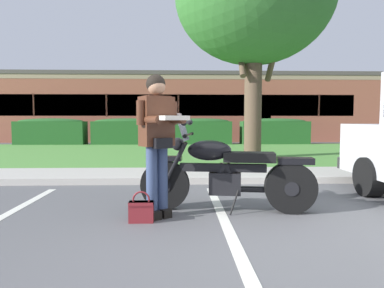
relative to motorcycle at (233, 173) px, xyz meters
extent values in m
plane|color=#565659|center=(0.13, -0.93, -0.49)|extent=(140.00, 140.00, 0.00)
cube|color=#B7B2A8|center=(0.13, 1.93, -0.43)|extent=(60.00, 0.20, 0.12)
cube|color=#B7B2A8|center=(0.13, 2.78, -0.45)|extent=(60.00, 1.50, 0.08)
cube|color=#518E3D|center=(0.13, 7.54, -0.46)|extent=(60.00, 8.03, 0.06)
cube|color=silver|center=(-0.16, -0.73, -0.49)|extent=(0.14, 4.40, 0.01)
cylinder|color=black|center=(-0.87, 0.12, -0.17)|extent=(0.65, 0.19, 0.64)
cylinder|color=black|center=(-0.87, 0.12, -0.17)|extent=(0.19, 0.14, 0.18)
cylinder|color=black|center=(0.71, -0.11, -0.17)|extent=(0.66, 0.27, 0.64)
cylinder|color=black|center=(0.71, -0.11, -0.17)|extent=(0.21, 0.22, 0.18)
cube|color=black|center=(-0.87, 0.12, 0.18)|extent=(0.46, 0.20, 0.06)
cube|color=black|center=(0.76, -0.12, 0.17)|extent=(0.46, 0.26, 0.08)
cylinder|color=black|center=(-0.75, 0.03, 0.11)|extent=(0.31, 0.09, 0.58)
cylinder|color=black|center=(-0.72, 0.18, 0.11)|extent=(0.31, 0.09, 0.58)
sphere|color=black|center=(-0.70, 0.10, 0.37)|extent=(0.17, 0.17, 0.17)
cylinder|color=black|center=(-0.56, 0.08, 0.49)|extent=(0.14, 0.72, 0.03)
cylinder|color=black|center=(-0.62, -0.28, 0.49)|extent=(0.06, 0.11, 0.04)
cylinder|color=black|center=(-0.51, 0.44, 0.49)|extent=(0.06, 0.11, 0.04)
sphere|color=black|center=(-0.63, -0.21, 0.65)|extent=(0.08, 0.08, 0.08)
sphere|color=black|center=(-0.54, 0.38, 0.65)|extent=(0.08, 0.08, 0.08)
cube|color=#B2BCC6|center=(-0.64, 0.09, 0.59)|extent=(0.19, 0.38, 0.35)
cube|color=black|center=(-0.13, 0.02, 0.07)|extent=(1.10, 0.26, 0.10)
ellipsoid|color=black|center=(-0.30, 0.04, 0.29)|extent=(0.60, 0.40, 0.26)
cube|color=black|center=(0.20, -0.03, 0.21)|extent=(0.67, 0.37, 0.12)
cube|color=black|center=(-0.10, 0.01, -0.13)|extent=(0.43, 0.30, 0.28)
cylinder|color=black|center=(-0.13, 0.02, 0.03)|extent=(0.19, 0.14, 0.21)
cylinder|color=black|center=(-0.07, 0.01, 0.03)|extent=(0.19, 0.14, 0.21)
cylinder|color=black|center=(0.29, 0.10, -0.23)|extent=(0.61, 0.17, 0.08)
cylinder|color=black|center=(0.49, 0.07, -0.23)|extent=(0.61, 0.17, 0.08)
cylinder|color=black|center=(0.00, -0.17, -0.34)|extent=(0.14, 0.11, 0.30)
cube|color=black|center=(-0.88, -0.22, -0.44)|extent=(0.22, 0.26, 0.10)
cube|color=black|center=(-1.00, -0.30, -0.44)|extent=(0.22, 0.26, 0.10)
cylinder|color=navy|center=(-0.89, -0.20, -0.06)|extent=(0.14, 0.14, 0.86)
cylinder|color=navy|center=(-1.01, -0.28, -0.06)|extent=(0.14, 0.14, 0.86)
cube|color=#4C2819|center=(-0.95, -0.24, 0.66)|extent=(0.44, 0.39, 0.58)
cube|color=#4C2819|center=(-0.95, -0.24, 0.93)|extent=(0.36, 0.33, 0.06)
sphere|color=#A87A5B|center=(-0.95, -0.24, 1.07)|extent=(0.21, 0.21, 0.21)
sphere|color=black|center=(-0.96, -0.23, 1.10)|extent=(0.23, 0.23, 0.23)
cube|color=black|center=(-0.88, -0.35, 0.41)|extent=(0.24, 0.21, 0.12)
cylinder|color=#4C2819|center=(-0.73, -0.28, 0.68)|extent=(0.26, 0.33, 0.09)
cylinder|color=#4C2819|center=(-0.99, -0.46, 0.68)|extent=(0.26, 0.33, 0.09)
cylinder|color=#4C2819|center=(-0.75, -0.14, 0.76)|extent=(0.10, 0.10, 0.28)
cylinder|color=#4C2819|center=(-1.12, -0.38, 0.76)|extent=(0.10, 0.10, 0.28)
cube|color=beige|center=(-0.78, -0.49, 0.70)|extent=(0.44, 0.44, 0.05)
cube|color=maroon|center=(-1.12, -0.45, -0.37)|extent=(0.28, 0.12, 0.24)
cube|color=maroon|center=(-1.12, -0.46, -0.27)|extent=(0.28, 0.13, 0.04)
torus|color=maroon|center=(-1.12, -0.45, -0.23)|extent=(0.20, 0.02, 0.20)
cylinder|color=black|center=(2.22, 0.79, -0.19)|extent=(0.24, 0.60, 0.60)
cylinder|color=brown|center=(1.45, 5.71, 1.01)|extent=(0.50, 0.50, 2.99)
cylinder|color=brown|center=(2.01, 5.71, 2.43)|extent=(0.18, 1.24, 1.18)
cylinder|color=brown|center=(1.09, 5.71, 2.40)|extent=(0.18, 0.86, 1.10)
cube|color=#235623|center=(-6.58, 11.67, 0.06)|extent=(3.11, 0.90, 1.10)
ellipsoid|color=#235623|center=(-6.58, 11.67, 0.61)|extent=(2.96, 0.84, 0.28)
cube|color=#235623|center=(-3.14, 11.67, 0.06)|extent=(3.07, 0.90, 1.10)
ellipsoid|color=#235623|center=(-3.14, 11.67, 0.61)|extent=(2.91, 0.84, 0.28)
cube|color=#235623|center=(0.30, 11.67, 0.06)|extent=(2.77, 0.90, 1.10)
ellipsoid|color=#235623|center=(0.30, 11.67, 0.61)|extent=(2.63, 0.84, 0.28)
cube|color=#235623|center=(3.73, 11.67, 0.06)|extent=(3.12, 0.90, 1.10)
ellipsoid|color=#235623|center=(3.73, 11.67, 0.61)|extent=(2.97, 0.84, 0.28)
cube|color=#93513D|center=(-0.76, 17.68, 1.26)|extent=(21.64, 8.20, 3.49)
cube|color=#998466|center=(-0.76, 13.62, 2.89)|extent=(21.64, 0.10, 0.24)
cube|color=#4C4742|center=(-0.76, 17.68, 3.11)|extent=(21.85, 8.28, 0.20)
cube|color=#1E282D|center=(-0.76, 13.61, 1.43)|extent=(18.39, 0.06, 1.10)
cube|color=#93513D|center=(-8.12, 13.60, 1.43)|extent=(0.08, 0.04, 1.20)
cube|color=#93513D|center=(-4.44, 13.60, 1.43)|extent=(0.08, 0.04, 1.20)
cube|color=#93513D|center=(-0.76, 13.60, 1.43)|extent=(0.08, 0.04, 1.20)
cube|color=#93513D|center=(2.92, 13.60, 1.43)|extent=(0.08, 0.04, 1.20)
cube|color=#93513D|center=(6.59, 13.60, 1.43)|extent=(0.08, 0.04, 1.20)
cube|color=#473323|center=(3.56, 13.62, 0.56)|extent=(1.00, 0.08, 2.10)
camera|label=1|loc=(-0.67, -4.35, 0.68)|focal=32.40mm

